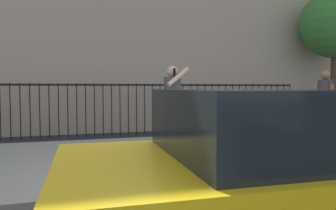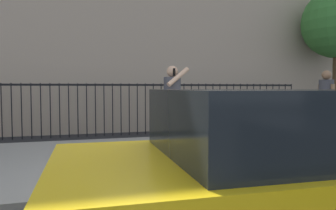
{
  "view_description": "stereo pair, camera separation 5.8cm",
  "coord_description": "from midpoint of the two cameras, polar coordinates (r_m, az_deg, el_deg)",
  "views": [
    {
      "loc": [
        -1.56,
        -3.93,
        1.47
      ],
      "look_at": [
        0.38,
        2.48,
        1.1
      ],
      "focal_mm": 34.38,
      "sensor_mm": 36.0,
      "label": 1
    },
    {
      "loc": [
        -1.5,
        -3.95,
        1.47
      ],
      "look_at": [
        0.38,
        2.48,
        1.1
      ],
      "focal_mm": 34.38,
      "sensor_mm": 36.0,
      "label": 2
    }
  ],
  "objects": [
    {
      "name": "ground_plane",
      "position": [
        4.47,
        4.38,
        -16.06
      ],
      "size": [
        60.0,
        60.0,
        0.0
      ],
      "primitive_type": "plane",
      "color": "black"
    },
    {
      "name": "pedestrian_on_phone",
      "position": [
        6.44,
        0.39,
        0.47
      ],
      "size": [
        0.53,
        0.72,
        1.75
      ],
      "color": "tan",
      "rests_on": "sidewalk"
    },
    {
      "name": "sidewalk",
      "position": [
        6.48,
        -2.76,
        -9.31
      ],
      "size": [
        28.0,
        4.4,
        0.15
      ],
      "primitive_type": "cube",
      "color": "gray",
      "rests_on": "ground"
    },
    {
      "name": "taxi_yellow",
      "position": [
        3.07,
        22.12,
        -11.56
      ],
      "size": [
        4.26,
        1.97,
        1.45
      ],
      "color": "yellow",
      "rests_on": "ground"
    },
    {
      "name": "pedestrian_walking",
      "position": [
        8.71,
        25.87,
        0.66
      ],
      "size": [
        0.35,
        0.49,
        1.73
      ],
      "color": "#936B4C",
      "rests_on": "sidewalk"
    },
    {
      "name": "iron_fence",
      "position": [
        9.97,
        -7.95,
        0.5
      ],
      "size": [
        12.03,
        0.04,
        1.6
      ],
      "color": "black",
      "rests_on": "ground"
    }
  ]
}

